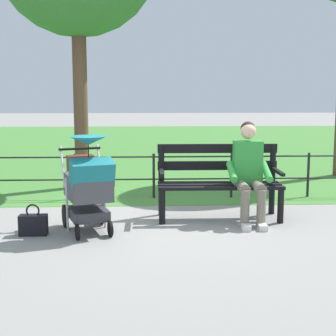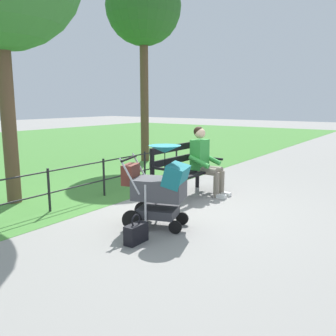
{
  "view_description": "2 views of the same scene",
  "coord_description": "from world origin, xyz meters",
  "px_view_note": "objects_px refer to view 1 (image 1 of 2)",
  "views": [
    {
      "loc": [
        0.1,
        6.43,
        1.68
      ],
      "look_at": [
        -0.16,
        0.08,
        0.7
      ],
      "focal_mm": 54.47,
      "sensor_mm": 36.0,
      "label": 1
    },
    {
      "loc": [
        4.67,
        3.38,
        1.71
      ],
      "look_at": [
        0.07,
        0.15,
        0.69
      ],
      "focal_mm": 38.57,
      "sensor_mm": 36.0,
      "label": 2
    }
  ],
  "objects_px": {
    "park_bench": "(219,178)",
    "stroller": "(88,183)",
    "person_on_bench": "(249,169)",
    "handbag": "(33,224)"
  },
  "relations": [
    {
      "from": "park_bench",
      "to": "stroller",
      "type": "xyz_separation_m",
      "value": [
        1.63,
        0.64,
        0.07
      ]
    },
    {
      "from": "park_bench",
      "to": "stroller",
      "type": "distance_m",
      "value": 1.76
    },
    {
      "from": "park_bench",
      "to": "person_on_bench",
      "type": "bearing_deg",
      "value": 147.68
    },
    {
      "from": "person_on_bench",
      "to": "stroller",
      "type": "height_order",
      "value": "person_on_bench"
    },
    {
      "from": "stroller",
      "to": "handbag",
      "type": "distance_m",
      "value": 0.79
    },
    {
      "from": "person_on_bench",
      "to": "stroller",
      "type": "xyz_separation_m",
      "value": [
        1.99,
        0.42,
        -0.08
      ]
    },
    {
      "from": "park_bench",
      "to": "person_on_bench",
      "type": "height_order",
      "value": "person_on_bench"
    },
    {
      "from": "person_on_bench",
      "to": "handbag",
      "type": "relative_size",
      "value": 3.45
    },
    {
      "from": "handbag",
      "to": "park_bench",
      "type": "bearing_deg",
      "value": -161.95
    },
    {
      "from": "handbag",
      "to": "person_on_bench",
      "type": "bearing_deg",
      "value": -168.86
    }
  ]
}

